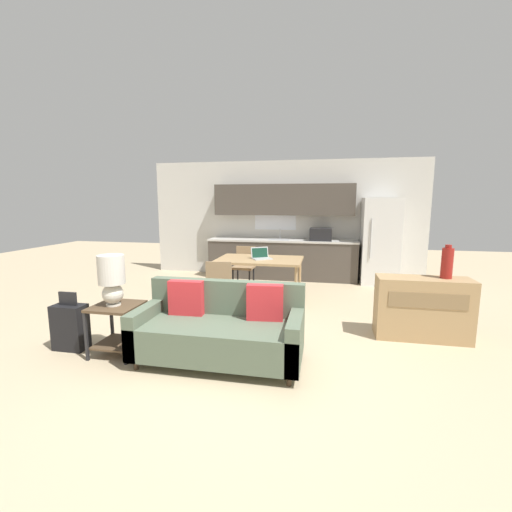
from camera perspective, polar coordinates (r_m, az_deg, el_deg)
ground_plane at (r=4.00m, az=-3.83°, el=-17.02°), size 20.00×20.00×0.00m
wall_back at (r=8.16m, az=4.68°, el=6.18°), size 6.40×0.07×2.70m
kitchen_counter at (r=7.90m, az=4.50°, el=2.38°), size 3.39×0.65×2.15m
refrigerator at (r=7.81m, az=19.92°, el=2.34°), size 0.76×0.75×1.83m
dining_table at (r=6.03m, az=0.60°, el=-1.04°), size 1.48×0.97×0.76m
couch at (r=3.90m, az=-5.94°, el=-12.13°), size 1.82×0.80×0.86m
side_table at (r=4.32m, az=-22.15°, el=-9.98°), size 0.51×0.51×0.59m
table_lamp at (r=4.19m, az=-22.91°, el=-3.30°), size 0.29×0.29×0.58m
credenza at (r=4.93m, az=25.98°, el=-7.84°), size 1.15×0.42×0.80m
vase at (r=4.91m, az=29.24°, el=-0.98°), size 0.14×0.14×0.43m
dining_chair_far_left at (r=6.94m, az=-1.98°, el=-1.46°), size 0.43×0.43×0.85m
dining_chair_near_left at (r=5.42m, az=-5.92°, el=-4.50°), size 0.45×0.45×0.85m
laptop at (r=6.00m, az=0.85°, el=-0.00°), size 0.41×0.39×0.20m
suitcase at (r=4.73m, az=-28.55°, el=-10.29°), size 0.38×0.22×0.70m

